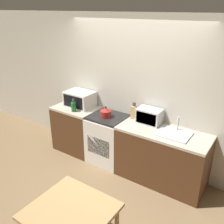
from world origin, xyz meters
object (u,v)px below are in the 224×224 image
object	(u,v)px
microwave	(80,99)
toaster_oven	(149,116)
stove_range	(108,139)
bottle	(74,107)
kettle	(106,112)
dining_table	(71,217)

from	to	relation	value
microwave	toaster_oven	bearing A→B (deg)	2.67
stove_range	bottle	world-z (taller)	bottle
kettle	dining_table	bearing A→B (deg)	-64.81
bottle	toaster_oven	bearing A→B (deg)	13.47
kettle	toaster_oven	size ratio (longest dim) A/B	0.49
microwave	bottle	size ratio (longest dim) A/B	2.23
dining_table	toaster_oven	bearing A→B (deg)	93.65
stove_range	kettle	xyz separation A→B (m)	(-0.02, -0.04, 0.54)
kettle	stove_range	bearing A→B (deg)	63.67
bottle	dining_table	world-z (taller)	bottle
kettle	microwave	bearing A→B (deg)	169.40
microwave	stove_range	bearing A→B (deg)	-7.05
stove_range	bottle	size ratio (longest dim) A/B	3.78
bottle	dining_table	size ratio (longest dim) A/B	0.29
stove_range	dining_table	size ratio (longest dim) A/B	1.08
bottle	dining_table	distance (m)	2.30
kettle	dining_table	xyz separation A→B (m)	(0.87, -1.84, -0.33)
microwave	dining_table	world-z (taller)	microwave
stove_range	kettle	bearing A→B (deg)	-116.33
stove_range	toaster_oven	world-z (taller)	toaster_oven
stove_range	dining_table	bearing A→B (deg)	-65.83
microwave	bottle	xyz separation A→B (m)	(0.07, -0.26, -0.05)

